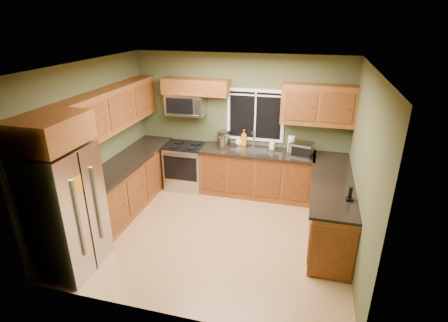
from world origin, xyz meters
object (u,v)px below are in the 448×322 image
at_px(microwave, 186,104).
at_px(soap_bottle_b, 272,144).
at_px(coffee_maker, 224,139).
at_px(refrigerator, 65,211).
at_px(soap_bottle_a, 244,138).
at_px(paper_towel_roll, 291,144).
at_px(cordless_phone, 350,196).
at_px(toaster_oven, 301,149).
at_px(range, 186,166).
at_px(soap_bottle_c, 239,141).
at_px(kettle, 223,142).

distance_m(microwave, soap_bottle_b, 1.86).
bearing_deg(microwave, coffee_maker, 2.57).
bearing_deg(microwave, soap_bottle_b, 1.37).
height_order(refrigerator, microwave, microwave).
height_order(soap_bottle_a, soap_bottle_b, soap_bottle_a).
bearing_deg(paper_towel_roll, soap_bottle_b, 175.94).
bearing_deg(refrigerator, soap_bottle_b, 50.73).
xyz_separation_m(microwave, cordless_phone, (3.03, -1.71, -0.73)).
relative_size(toaster_oven, soap_bottle_a, 1.41).
bearing_deg(coffee_maker, range, -167.28).
bearing_deg(coffee_maker, microwave, -177.43).
height_order(refrigerator, cordless_phone, refrigerator).
bearing_deg(coffee_maker, paper_towel_roll, -0.78).
relative_size(microwave, coffee_maker, 2.71).
bearing_deg(range, paper_towel_roll, 4.18).
height_order(toaster_oven, soap_bottle_b, toaster_oven).
bearing_deg(soap_bottle_b, paper_towel_roll, -4.06).
bearing_deg(microwave, refrigerator, -103.34).
distance_m(toaster_oven, cordless_phone, 1.71).
bearing_deg(microwave, soap_bottle_c, 5.13).
bearing_deg(range, coffee_maker, 12.72).
height_order(range, soap_bottle_a, soap_bottle_a).
bearing_deg(soap_bottle_b, toaster_oven, -21.05).
bearing_deg(cordless_phone, soap_bottle_b, 126.81).
xyz_separation_m(toaster_oven, soap_bottle_c, (-1.23, 0.27, -0.03)).
relative_size(range, microwave, 1.23).
relative_size(refrigerator, kettle, 6.08).
height_order(coffee_maker, soap_bottle_c, coffee_maker).
bearing_deg(soap_bottle_a, refrigerator, -121.53).
height_order(refrigerator, soap_bottle_b, refrigerator).
relative_size(microwave, kettle, 2.57).
xyz_separation_m(range, soap_bottle_a, (1.15, 0.23, 0.64)).
bearing_deg(coffee_maker, kettle, -78.66).
distance_m(paper_towel_roll, cordless_phone, 1.97).
relative_size(microwave, toaster_oven, 1.64).
xyz_separation_m(toaster_oven, soap_bottle_a, (-1.12, 0.27, 0.04)).
bearing_deg(refrigerator, coffee_maker, 63.87).
bearing_deg(range, toaster_oven, -0.93).
distance_m(refrigerator, toaster_oven, 4.04).
distance_m(toaster_oven, kettle, 1.48).
bearing_deg(toaster_oven, soap_bottle_a, 166.63).
bearing_deg(cordless_phone, kettle, 145.88).
distance_m(microwave, toaster_oven, 2.38).
relative_size(microwave, soap_bottle_b, 3.96).
relative_size(range, soap_bottle_c, 5.04).
relative_size(kettle, soap_bottle_a, 0.90).
relative_size(soap_bottle_b, cordless_phone, 0.92).
distance_m(microwave, soap_bottle_c, 1.26).
bearing_deg(soap_bottle_c, range, -167.62).
bearing_deg(kettle, microwave, 166.15).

